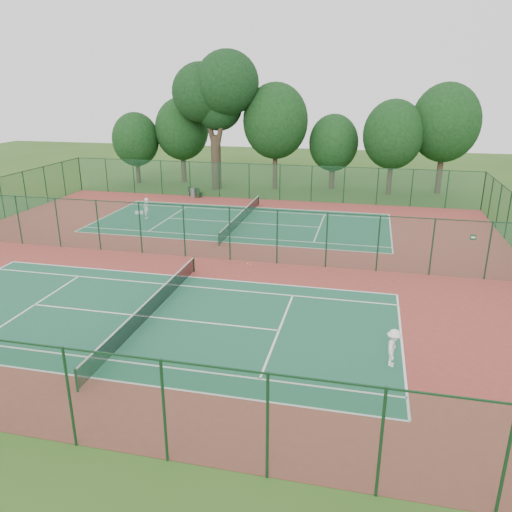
{
  "coord_description": "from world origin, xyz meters",
  "views": [
    {
      "loc": [
        9.95,
        -29.35,
        10.78
      ],
      "look_at": [
        4.04,
        -3.42,
        1.6
      ],
      "focal_mm": 35.0,
      "sensor_mm": 36.0,
      "label": 1
    }
  ],
  "objects_px": {
    "player_far": "(146,208)",
    "trash_bin": "(193,193)",
    "bench": "(195,192)",
    "kit_bag": "(139,213)",
    "player_near": "(393,348)",
    "big_tree": "(216,92)"
  },
  "relations": [
    {
      "from": "player_far",
      "to": "trash_bin",
      "type": "xyz_separation_m",
      "value": [
        0.98,
        8.82,
        -0.41
      ]
    },
    {
      "from": "bench",
      "to": "kit_bag",
      "type": "bearing_deg",
      "value": -82.44
    },
    {
      "from": "player_far",
      "to": "kit_bag",
      "type": "relative_size",
      "value": 2.53
    },
    {
      "from": "player_near",
      "to": "trash_bin",
      "type": "distance_m",
      "value": 33.78
    },
    {
      "from": "bench",
      "to": "trash_bin",
      "type": "bearing_deg",
      "value": -86.44
    },
    {
      "from": "kit_bag",
      "to": "big_tree",
      "type": "distance_m",
      "value": 16.26
    },
    {
      "from": "bench",
      "to": "kit_bag",
      "type": "relative_size",
      "value": 2.39
    },
    {
      "from": "player_near",
      "to": "kit_bag",
      "type": "relative_size",
      "value": 2.28
    },
    {
      "from": "trash_bin",
      "to": "big_tree",
      "type": "distance_m",
      "value": 10.8
    },
    {
      "from": "player_far",
      "to": "kit_bag",
      "type": "xyz_separation_m",
      "value": [
        -1.33,
        1.34,
        -0.76
      ]
    },
    {
      "from": "player_far",
      "to": "big_tree",
      "type": "xyz_separation_m",
      "value": [
        2.09,
        13.79,
        9.12
      ]
    },
    {
      "from": "player_far",
      "to": "bench",
      "type": "relative_size",
      "value": 1.06
    },
    {
      "from": "player_near",
      "to": "player_far",
      "type": "bearing_deg",
      "value": 52.27
    },
    {
      "from": "trash_bin",
      "to": "bench",
      "type": "bearing_deg",
      "value": 68.66
    },
    {
      "from": "big_tree",
      "to": "player_near",
      "type": "bearing_deg",
      "value": -62.3
    },
    {
      "from": "player_near",
      "to": "kit_bag",
      "type": "height_order",
      "value": "player_near"
    },
    {
      "from": "player_far",
      "to": "bench",
      "type": "bearing_deg",
      "value": 179.6
    },
    {
      "from": "trash_bin",
      "to": "kit_bag",
      "type": "xyz_separation_m",
      "value": [
        -2.32,
        -7.48,
        -0.35
      ]
    },
    {
      "from": "kit_bag",
      "to": "big_tree",
      "type": "relative_size",
      "value": 0.05
    },
    {
      "from": "bench",
      "to": "big_tree",
      "type": "relative_size",
      "value": 0.12
    },
    {
      "from": "player_far",
      "to": "bench",
      "type": "distance_m",
      "value": 9.13
    },
    {
      "from": "player_near",
      "to": "big_tree",
      "type": "relative_size",
      "value": 0.11
    }
  ]
}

